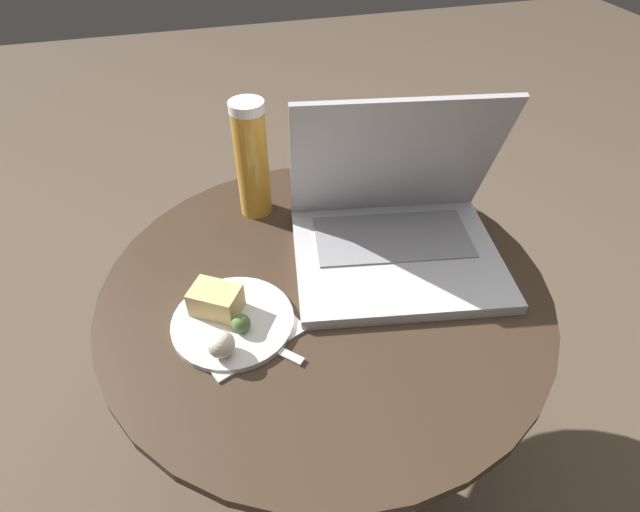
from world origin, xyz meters
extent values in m
plane|color=brown|center=(0.00, 0.00, 0.00)|extent=(6.00, 6.00, 0.00)
cylinder|color=#9E9EA3|center=(0.00, 0.00, 0.01)|extent=(0.38, 0.38, 0.01)
cylinder|color=#9E9EA3|center=(0.00, 0.00, 0.25)|extent=(0.08, 0.08, 0.48)
cylinder|color=#38281C|center=(0.00, 0.00, 0.50)|extent=(0.68, 0.68, 0.02)
cube|color=silver|center=(-0.13, -0.07, 0.51)|extent=(0.17, 0.15, 0.00)
cube|color=silver|center=(0.12, 0.02, 0.52)|extent=(0.36, 0.31, 0.02)
cube|color=gray|center=(0.13, 0.05, 0.53)|extent=(0.27, 0.17, 0.00)
cube|color=silver|center=(0.14, 0.10, 0.65)|extent=(0.34, 0.16, 0.24)
cube|color=silver|center=(0.14, 0.09, 0.65)|extent=(0.31, 0.14, 0.22)
cylinder|color=gold|center=(-0.07, 0.22, 0.61)|extent=(0.06, 0.06, 0.19)
cylinder|color=white|center=(-0.07, 0.22, 0.71)|extent=(0.06, 0.06, 0.02)
cylinder|color=silver|center=(-0.15, -0.04, 0.52)|extent=(0.17, 0.17, 0.01)
cube|color=#DBB775|center=(-0.16, -0.02, 0.54)|extent=(0.08, 0.08, 0.04)
sphere|color=beige|center=(-0.17, -0.10, 0.54)|extent=(0.04, 0.04, 0.04)
sphere|color=#4C6B33|center=(-0.14, -0.07, 0.53)|extent=(0.03, 0.03, 0.03)
cube|color=silver|center=(-0.11, -0.09, 0.52)|extent=(0.10, 0.10, 0.00)
cube|color=silver|center=(-0.18, -0.03, 0.52)|extent=(0.05, 0.06, 0.00)
camera|label=1|loc=(-0.15, -0.52, 1.05)|focal=28.00mm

